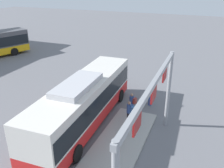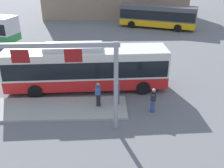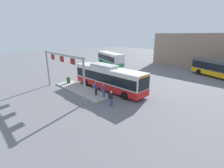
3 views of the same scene
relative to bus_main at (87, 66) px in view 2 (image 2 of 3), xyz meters
The scene contains 8 objects.
ground_plane 1.81m from the bus_main, ahead, with size 120.00×120.00×0.00m, color slate.
platform_curb 4.17m from the bus_main, 127.10° to the right, with size 10.00×2.80×0.16m, color #9E9E99.
bus_main is the anchor object (origin of this frame).
bus_background_left 20.60m from the bus_main, 64.26° to the left, with size 10.60×6.24×3.10m.
person_boarding 5.65m from the bus_main, 39.16° to the right, with size 0.44×0.59×1.67m.
person_waiting_near 3.50m from the bus_main, 51.98° to the right, with size 0.46×0.59×1.67m.
person_waiting_mid 3.12m from the bus_main, 73.41° to the right, with size 0.39×0.56×1.67m.
platform_sign_gantry 6.27m from the bus_main, 119.39° to the right, with size 10.01×0.24×5.20m.
Camera 2 is at (1.22, -17.37, 8.87)m, focal length 40.90 mm.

